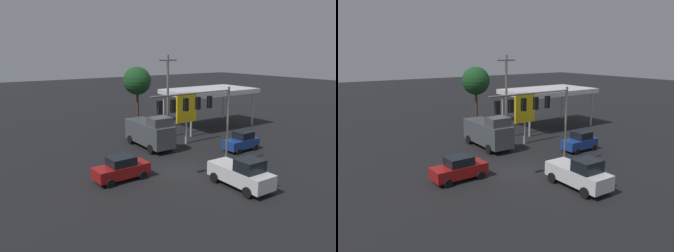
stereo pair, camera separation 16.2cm
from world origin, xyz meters
TOP-DOWN VIEW (x-y plane):
  - ground_plane at (0.00, 0.00)m, footprint 200.00×200.00m
  - traffic_signal_assembly at (-0.83, 1.07)m, footprint 7.87×0.43m
  - utility_pole at (-5.65, -10.24)m, footprint 2.40×0.26m
  - gas_station_canopy at (-13.49, -11.85)m, footprint 11.96×7.08m
  - price_sign at (-5.72, -6.79)m, footprint 2.60×0.27m
  - sedan_far at (4.96, -1.30)m, footprint 4.45×2.17m
  - delivery_truck at (-1.66, -7.76)m, footprint 2.65×6.84m
  - hatchback_crossing at (-8.89, -1.54)m, footprint 3.81×1.98m
  - pickup_parked at (-1.76, 5.14)m, footprint 2.30×5.22m
  - street_tree at (-6.61, -19.22)m, footprint 3.90×3.90m
  - fire_hydrant at (-4.12, 4.64)m, footprint 0.24×0.24m

SIDE VIEW (x-z plane):
  - ground_plane at x=0.00m, z-range 0.00..0.00m
  - fire_hydrant at x=-4.12m, z-range 0.00..0.88m
  - hatchback_crossing at x=-8.89m, z-range -0.04..1.93m
  - sedan_far at x=4.96m, z-range -0.01..1.92m
  - pickup_parked at x=-1.76m, z-range -0.09..2.31m
  - delivery_truck at x=-1.66m, z-range -0.10..3.48m
  - price_sign at x=-5.72m, z-range 1.05..6.61m
  - gas_station_canopy at x=-13.49m, z-range 2.22..7.38m
  - utility_pole at x=-5.65m, z-range 0.28..9.90m
  - traffic_signal_assembly at x=-0.83m, z-range 1.91..9.00m
  - street_tree at x=-6.61m, z-range 2.00..9.97m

